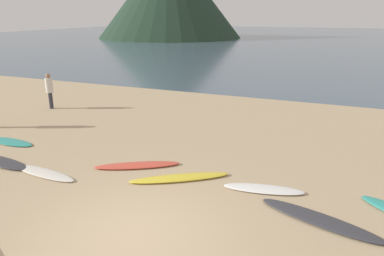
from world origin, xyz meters
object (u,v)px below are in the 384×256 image
(surfboard_1, at_px, (1,162))
(surfboard_2, at_px, (44,173))
(surfboard_4, at_px, (180,178))
(surfboard_6, at_px, (319,219))
(surfboard_0, at_px, (10,142))
(surfboard_3, at_px, (137,165))
(surfboard_5, at_px, (264,189))
(person_3, at_px, (49,88))

(surfboard_1, distance_m, surfboard_2, 1.70)
(surfboard_4, height_order, surfboard_6, surfboard_4)
(surfboard_0, xyz_separation_m, surfboard_1, (1.26, -1.41, 0.01))
(surfboard_6, bearing_deg, surfboard_3, -173.31)
(surfboard_1, relative_size, surfboard_5, 1.12)
(surfboard_0, bearing_deg, surfboard_6, -4.30)
(surfboard_2, height_order, surfboard_4, surfboard_4)
(surfboard_5, bearing_deg, person_3, 147.56)
(surfboard_6, bearing_deg, surfboard_1, -160.04)
(surfboard_0, height_order, person_3, person_3)
(surfboard_5, relative_size, person_3, 1.23)
(surfboard_2, distance_m, surfboard_6, 7.18)
(surfboard_5, bearing_deg, surfboard_1, 178.95)
(surfboard_4, relative_size, surfboard_6, 1.00)
(surfboard_1, relative_size, surfboard_3, 0.92)
(surfboard_1, distance_m, surfboard_6, 8.88)
(surfboard_2, relative_size, surfboard_6, 0.84)
(surfboard_4, bearing_deg, surfboard_5, -27.74)
(surfboard_5, distance_m, person_3, 11.66)
(surfboard_1, distance_m, surfboard_3, 4.05)
(surfboard_0, bearing_deg, person_3, 117.84)
(surfboard_3, xyz_separation_m, surfboard_5, (3.67, -0.05, -0.00))
(surfboard_3, distance_m, person_3, 8.35)
(surfboard_2, distance_m, surfboard_3, 2.55)
(surfboard_2, xyz_separation_m, surfboard_6, (7.17, 0.44, 0.01))
(surfboard_0, height_order, surfboard_4, surfboard_4)
(surfboard_3, height_order, surfboard_5, surfboard_3)
(surfboard_1, xyz_separation_m, surfboard_4, (5.29, 1.05, -0.00))
(surfboard_4, bearing_deg, surfboard_6, -44.82)
(surfboard_1, height_order, surfboard_2, surfboard_1)
(surfboard_5, bearing_deg, surfboard_4, 175.22)
(surfboard_1, bearing_deg, surfboard_0, 138.46)
(surfboard_1, relative_size, surfboard_6, 0.84)
(surfboard_0, distance_m, person_3, 4.73)
(surfboard_3, distance_m, surfboard_5, 3.67)
(surfboard_0, distance_m, surfboard_1, 1.89)
(surfboard_2, relative_size, person_3, 1.38)
(surfboard_1, relative_size, surfboard_4, 0.83)
(surfboard_2, relative_size, surfboard_5, 1.12)
(surfboard_3, distance_m, surfboard_6, 5.15)
(surfboard_4, bearing_deg, surfboard_2, 163.96)
(surfboard_5, distance_m, surfboard_6, 1.67)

